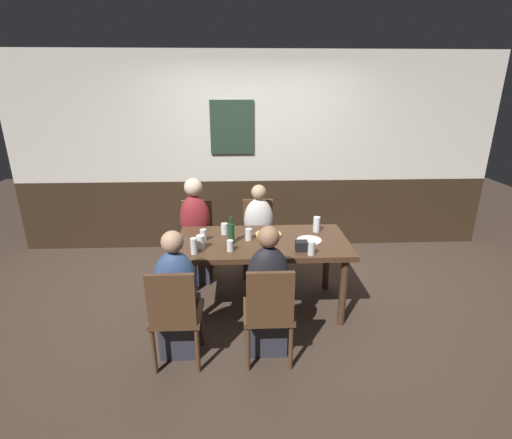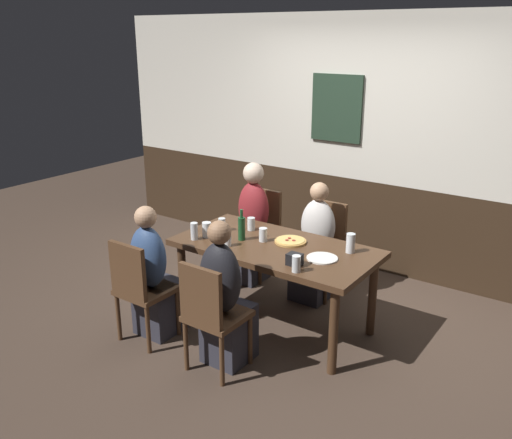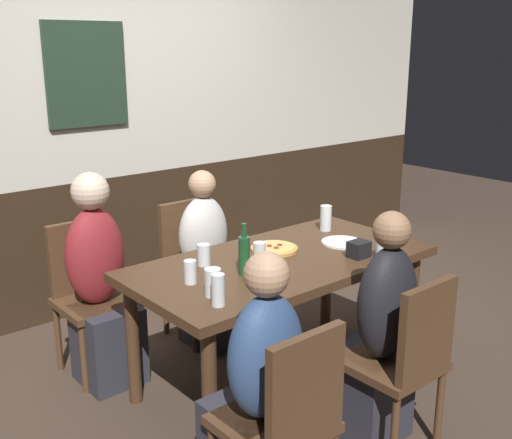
# 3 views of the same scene
# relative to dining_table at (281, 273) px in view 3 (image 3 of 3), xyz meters

# --- Properties ---
(ground_plane) EXTENTS (12.00, 12.00, 0.00)m
(ground_plane) POSITION_rel_dining_table_xyz_m (0.00, 0.00, -0.66)
(ground_plane) COLOR #423328
(wall_back) EXTENTS (6.40, 0.13, 2.60)m
(wall_back) POSITION_rel_dining_table_xyz_m (-0.00, 1.65, 0.65)
(wall_back) COLOR #332316
(wall_back) RESTS_ON ground_plane
(dining_table) EXTENTS (1.67, 0.85, 0.74)m
(dining_table) POSITION_rel_dining_table_xyz_m (0.00, 0.00, 0.00)
(dining_table) COLOR #472D1C
(dining_table) RESTS_ON ground_plane
(chair_mid_far) EXTENTS (0.40, 0.40, 0.88)m
(chair_mid_far) POSITION_rel_dining_table_xyz_m (0.00, 0.84, -0.16)
(chair_mid_far) COLOR #513521
(chair_mid_far) RESTS_ON ground_plane
(chair_left_far) EXTENTS (0.40, 0.40, 0.88)m
(chair_left_far) POSITION_rel_dining_table_xyz_m (-0.74, 0.84, -0.16)
(chair_left_far) COLOR #513521
(chair_left_far) RESTS_ON ground_plane
(chair_mid_near) EXTENTS (0.40, 0.40, 0.88)m
(chair_mid_near) POSITION_rel_dining_table_xyz_m (0.00, -0.84, -0.16)
(chair_mid_near) COLOR #513521
(chair_mid_near) RESTS_ON ground_plane
(chair_left_near) EXTENTS (0.40, 0.40, 0.88)m
(chair_left_near) POSITION_rel_dining_table_xyz_m (-0.74, -0.84, -0.16)
(chair_left_near) COLOR #513521
(chair_left_near) RESTS_ON ground_plane
(person_mid_far) EXTENTS (0.34, 0.37, 1.12)m
(person_mid_far) POSITION_rel_dining_table_xyz_m (-0.00, 0.67, -0.19)
(person_mid_far) COLOR #2D2D38
(person_mid_far) RESTS_ON ground_plane
(person_left_far) EXTENTS (0.34, 0.37, 1.20)m
(person_left_far) POSITION_rel_dining_table_xyz_m (-0.74, 0.68, -0.14)
(person_left_far) COLOR #2D2D38
(person_left_far) RESTS_ON ground_plane
(person_mid_near) EXTENTS (0.34, 0.37, 1.15)m
(person_mid_near) POSITION_rel_dining_table_xyz_m (0.00, -0.68, -0.17)
(person_mid_near) COLOR #2D2D38
(person_mid_near) RESTS_ON ground_plane
(person_left_near) EXTENTS (0.34, 0.37, 1.13)m
(person_left_near) POSITION_rel_dining_table_xyz_m (-0.74, -0.68, -0.18)
(person_left_near) COLOR #2D2D38
(person_left_near) RESTS_ON ground_plane
(pizza) EXTENTS (0.27, 0.27, 0.03)m
(pizza) POSITION_rel_dining_table_xyz_m (0.07, 0.13, 0.10)
(pizza) COLOR tan
(pizza) RESTS_ON dining_table
(highball_clear) EXTENTS (0.07, 0.07, 0.16)m
(highball_clear) POSITION_rel_dining_table_xyz_m (0.57, 0.21, 0.16)
(highball_clear) COLOR silver
(highball_clear) RESTS_ON dining_table
(beer_glass_half) EXTENTS (0.08, 0.08, 0.13)m
(beer_glass_half) POSITION_rel_dining_table_xyz_m (-0.58, -0.18, 0.14)
(beer_glass_half) COLOR silver
(beer_glass_half) RESTS_ON dining_table
(beer_glass_tall) EXTENTS (0.07, 0.07, 0.11)m
(beer_glass_tall) POSITION_rel_dining_table_xyz_m (-0.38, 0.19, 0.14)
(beer_glass_tall) COLOR silver
(beer_glass_tall) RESTS_ON dining_table
(tumbler_water) EXTENTS (0.07, 0.07, 0.12)m
(tumbler_water) POSITION_rel_dining_table_xyz_m (-0.14, 0.02, 0.14)
(tumbler_water) COLOR silver
(tumbler_water) RESTS_ON dining_table
(pint_glass_pale) EXTENTS (0.06, 0.06, 0.10)m
(pint_glass_pale) POSITION_rel_dining_table_xyz_m (-0.31, -0.24, 0.13)
(pint_glass_pale) COLOR silver
(pint_glass_pale) RESTS_ON dining_table
(tumbler_short) EXTENTS (0.06, 0.06, 0.15)m
(tumbler_short) POSITION_rel_dining_table_xyz_m (-0.63, -0.28, 0.15)
(tumbler_short) COLOR silver
(tumbler_short) RESTS_ON dining_table
(pint_glass_stout) EXTENTS (0.06, 0.06, 0.12)m
(pint_glass_stout) POSITION_rel_dining_table_xyz_m (-0.58, 0.02, 0.13)
(pint_glass_stout) COLOR silver
(pint_glass_stout) RESTS_ON dining_table
(pint_glass_amber) EXTENTS (0.06, 0.06, 0.13)m
(pint_glass_amber) POSITION_rel_dining_table_xyz_m (0.41, -0.35, 0.14)
(pint_glass_amber) COLOR silver
(pint_glass_amber) RESTS_ON dining_table
(beer_bottle_green) EXTENTS (0.06, 0.06, 0.27)m
(beer_bottle_green) POSITION_rel_dining_table_xyz_m (-0.30, -0.06, 0.19)
(beer_bottle_green) COLOR #194723
(beer_bottle_green) RESTS_ON dining_table
(plate_white_large) EXTENTS (0.24, 0.24, 0.01)m
(plate_white_large) POSITION_rel_dining_table_xyz_m (0.45, -0.03, 0.09)
(plate_white_large) COLOR white
(plate_white_large) RESTS_ON dining_table
(condiment_caddy) EXTENTS (0.11, 0.09, 0.09)m
(condiment_caddy) POSITION_rel_dining_table_xyz_m (0.34, -0.25, 0.13)
(condiment_caddy) COLOR black
(condiment_caddy) RESTS_ON dining_table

